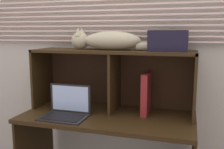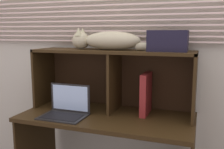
{
  "view_description": "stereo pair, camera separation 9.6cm",
  "coord_description": "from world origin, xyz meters",
  "px_view_note": "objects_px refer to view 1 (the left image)",
  "views": [
    {
      "loc": [
        0.59,
        -1.62,
        1.39
      ],
      "look_at": [
        0.0,
        0.33,
        1.05
      ],
      "focal_mm": 41.74,
      "sensor_mm": 36.0,
      "label": 1
    },
    {
      "loc": [
        0.68,
        -1.59,
        1.39
      ],
      "look_at": [
        0.0,
        0.33,
        1.05
      ],
      "focal_mm": 41.74,
      "sensor_mm": 36.0,
      "label": 2
    }
  ],
  "objects_px": {
    "laptop": "(66,110)",
    "storage_box": "(168,41)",
    "cat": "(107,41)",
    "binder_upright": "(146,93)",
    "book_stack": "(72,104)"
  },
  "relations": [
    {
      "from": "laptop",
      "to": "storage_box",
      "type": "relative_size",
      "value": 1.19
    },
    {
      "from": "cat",
      "to": "binder_upright",
      "type": "relative_size",
      "value": 2.36
    },
    {
      "from": "cat",
      "to": "storage_box",
      "type": "height_order",
      "value": "cat"
    },
    {
      "from": "book_stack",
      "to": "cat",
      "type": "bearing_deg",
      "value": -0.1
    },
    {
      "from": "book_stack",
      "to": "storage_box",
      "type": "relative_size",
      "value": 0.81
    },
    {
      "from": "binder_upright",
      "to": "cat",
      "type": "bearing_deg",
      "value": 180.0
    },
    {
      "from": "cat",
      "to": "book_stack",
      "type": "bearing_deg",
      "value": 179.9
    },
    {
      "from": "cat",
      "to": "book_stack",
      "type": "height_order",
      "value": "cat"
    },
    {
      "from": "laptop",
      "to": "book_stack",
      "type": "bearing_deg",
      "value": 105.33
    },
    {
      "from": "storage_box",
      "to": "binder_upright",
      "type": "bearing_deg",
      "value": 180.0
    },
    {
      "from": "binder_upright",
      "to": "book_stack",
      "type": "height_order",
      "value": "binder_upright"
    },
    {
      "from": "laptop",
      "to": "book_stack",
      "type": "distance_m",
      "value": 0.26
    },
    {
      "from": "cat",
      "to": "binder_upright",
      "type": "height_order",
      "value": "cat"
    },
    {
      "from": "laptop",
      "to": "storage_box",
      "type": "distance_m",
      "value": 0.92
    },
    {
      "from": "laptop",
      "to": "binder_upright",
      "type": "distance_m",
      "value": 0.62
    }
  ]
}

